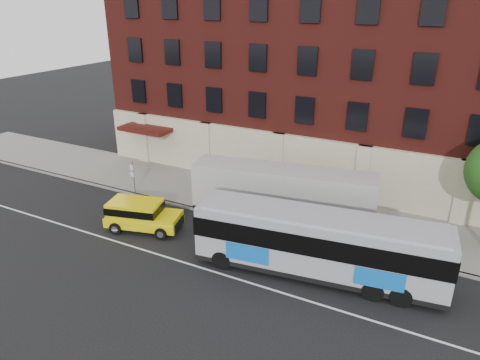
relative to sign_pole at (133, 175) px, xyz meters
The scene contains 9 objects.
ground 10.59m from the sign_pole, 35.87° to the right, with size 120.00×120.00×0.00m, color black.
sidewalk 9.07m from the sign_pole, 18.56° to the left, with size 60.00×6.00×0.15m, color gray.
kerb 8.61m from the sign_pole, ahead, with size 60.00×0.25×0.15m, color gray.
lane_line 10.31m from the sign_pole, 33.60° to the right, with size 60.00×0.12×0.01m, color silver.
building 15.03m from the sign_pole, 51.75° to the left, with size 30.00×12.10×15.00m.
sign_pole is the anchor object (origin of this frame).
city_bus 14.93m from the sign_pole, 13.30° to the right, with size 12.45×4.18×3.35m.
yellow_suv 5.30m from the sign_pole, 45.83° to the right, with size 4.82×2.90×1.79m.
shipping_container 10.94m from the sign_pole, ahead, with size 11.06×4.05×3.61m.
Camera 1 is at (11.32, -15.72, 12.97)m, focal length 33.13 mm.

